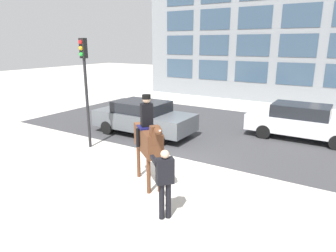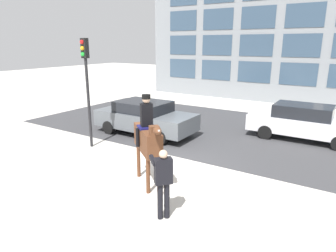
% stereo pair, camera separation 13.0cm
% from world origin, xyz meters
% --- Properties ---
extents(ground_plane, '(80.00, 80.00, 0.00)m').
position_xyz_m(ground_plane, '(0.00, 0.00, 0.00)').
color(ground_plane, beige).
extents(road_surface, '(19.74, 8.50, 0.01)m').
position_xyz_m(road_surface, '(0.00, 4.75, 0.00)').
color(road_surface, '#38383A').
rests_on(road_surface, ground_plane).
extents(mounted_horse_lead, '(1.70, 1.45, 2.63)m').
position_xyz_m(mounted_horse_lead, '(0.11, -1.79, 1.41)').
color(mounted_horse_lead, '#59331E').
rests_on(mounted_horse_lead, ground_plane).
extents(pedestrian_bystander, '(0.88, 0.59, 1.71)m').
position_xyz_m(pedestrian_bystander, '(1.45, -3.04, 1.01)').
color(pedestrian_bystander, black).
rests_on(pedestrian_bystander, ground_plane).
extents(street_car_near_lane, '(4.56, 2.01, 1.50)m').
position_xyz_m(street_car_near_lane, '(-3.02, 2.21, 0.78)').
color(street_car_near_lane, '#51565B').
rests_on(street_car_near_lane, ground_plane).
extents(street_car_far_lane, '(4.54, 1.80, 1.50)m').
position_xyz_m(street_car_far_lane, '(3.17, 5.21, 0.77)').
color(street_car_far_lane, silver).
rests_on(street_car_far_lane, ground_plane).
extents(traffic_light, '(0.24, 0.29, 4.18)m').
position_xyz_m(traffic_light, '(-3.78, -0.36, 2.79)').
color(traffic_light, black).
rests_on(traffic_light, ground_plane).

